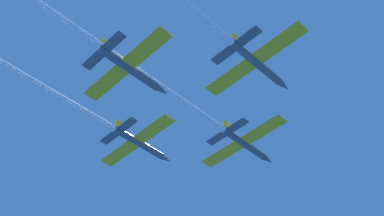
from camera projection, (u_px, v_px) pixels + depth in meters
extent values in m
cylinder|color=#4C5660|center=(244.00, 144.00, 90.21)|extent=(1.30, 11.80, 1.30)
cone|color=#4C5660|center=(268.00, 160.00, 93.85)|extent=(1.27, 2.60, 1.27)
ellipsoid|color=black|center=(253.00, 148.00, 91.91)|extent=(0.91, 2.36, 0.65)
cube|color=yellow|center=(223.00, 154.00, 92.55)|extent=(8.97, 2.60, 0.28)
cube|color=yellow|center=(263.00, 130.00, 87.27)|extent=(8.97, 2.60, 0.28)
cube|color=yellow|center=(227.00, 126.00, 88.92)|extent=(0.34, 2.12, 1.89)
cube|color=#4C5660|center=(217.00, 139.00, 89.07)|extent=(4.04, 1.56, 0.28)
cube|color=#4C5660|center=(238.00, 125.00, 86.33)|extent=(4.04, 1.56, 0.28)
cylinder|color=white|center=(94.00, 42.00, 72.43)|extent=(1.17, 58.48, 1.17)
cylinder|color=#4C5660|center=(139.00, 143.00, 90.87)|extent=(1.30, 11.80, 1.30)
cone|color=#4C5660|center=(166.00, 159.00, 94.51)|extent=(1.27, 2.60, 1.27)
ellipsoid|color=black|center=(149.00, 147.00, 92.56)|extent=(0.91, 2.36, 0.65)
cube|color=yellow|center=(120.00, 154.00, 93.21)|extent=(8.97, 2.60, 0.28)
cube|color=yellow|center=(154.00, 129.00, 87.93)|extent=(8.97, 2.60, 0.28)
cube|color=yellow|center=(120.00, 125.00, 89.58)|extent=(0.34, 2.12, 1.89)
cube|color=#4C5660|center=(110.00, 138.00, 89.73)|extent=(4.04, 1.56, 0.28)
cube|color=#4C5660|center=(127.00, 124.00, 86.99)|extent=(4.04, 1.56, 0.28)
cylinder|color=#4C5660|center=(256.00, 63.00, 75.72)|extent=(1.30, 11.80, 1.30)
cone|color=#4C5660|center=(284.00, 86.00, 79.36)|extent=(1.27, 2.60, 1.27)
ellipsoid|color=black|center=(266.00, 69.00, 77.42)|extent=(0.91, 2.36, 0.65)
cube|color=yellow|center=(230.00, 78.00, 78.06)|extent=(8.97, 2.60, 0.28)
cube|color=yellow|center=(280.00, 43.00, 72.78)|extent=(8.97, 2.60, 0.28)
cube|color=yellow|center=(236.00, 40.00, 74.43)|extent=(0.34, 2.12, 1.89)
cube|color=#4C5660|center=(223.00, 55.00, 74.58)|extent=(4.04, 1.56, 0.28)
cube|color=#4C5660|center=(249.00, 36.00, 71.84)|extent=(4.04, 1.56, 0.28)
cylinder|color=#4C5660|center=(129.00, 68.00, 75.31)|extent=(1.30, 11.80, 1.30)
cone|color=#4C5660|center=(162.00, 91.00, 78.95)|extent=(1.27, 2.60, 1.27)
ellipsoid|color=black|center=(141.00, 74.00, 77.01)|extent=(0.91, 2.36, 0.65)
cube|color=yellow|center=(106.00, 83.00, 77.65)|extent=(8.97, 2.60, 0.28)
cube|color=yellow|center=(147.00, 48.00, 72.37)|extent=(8.97, 2.60, 0.28)
cube|color=yellow|center=(106.00, 45.00, 74.02)|extent=(0.34, 2.12, 1.89)
cube|color=#4C5660|center=(93.00, 61.00, 74.17)|extent=(4.04, 1.56, 0.28)
cube|color=#4C5660|center=(114.00, 41.00, 71.43)|extent=(4.04, 1.56, 0.28)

